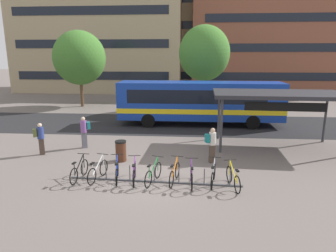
{
  "coord_description": "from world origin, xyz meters",
  "views": [
    {
      "loc": [
        1.64,
        -11.59,
        5.08
      ],
      "look_at": [
        0.42,
        4.59,
        1.24
      ],
      "focal_mm": 31.84,
      "sensor_mm": 36.0,
      "label": 1
    }
  ],
  "objects_px": {
    "parked_bicycle_black_0": "(79,171)",
    "parked_bicycle_yellow_8": "(233,179)",
    "street_tree_0": "(204,53)",
    "parked_bicycle_green_4": "(153,174)",
    "commuter_teal_pack_0": "(212,143)",
    "commuter_olive_pack_1": "(40,137)",
    "city_bus": "(201,101)",
    "transit_shelter": "(279,96)",
    "street_tree_1": "(79,58)",
    "parked_bicycle_blue_2": "(117,172)",
    "parked_bicycle_purple_3": "(134,173)",
    "commuter_teal_pack_2": "(84,130)",
    "parked_bicycle_purple_6": "(192,176)",
    "trash_bin": "(121,151)",
    "parked_bicycle_orange_5": "(174,174)",
    "parked_bicycle_white_1": "(98,171)",
    "parked_bicycle_silver_7": "(213,175)"
  },
  "relations": [
    {
      "from": "parked_bicycle_black_0",
      "to": "parked_bicycle_yellow_8",
      "type": "xyz_separation_m",
      "value": [
        6.31,
        -0.31,
        0.0
      ]
    },
    {
      "from": "parked_bicycle_yellow_8",
      "to": "street_tree_0",
      "type": "bearing_deg",
      "value": -8.52
    },
    {
      "from": "parked_bicycle_green_4",
      "to": "commuter_teal_pack_0",
      "type": "xyz_separation_m",
      "value": [
        2.51,
        2.56,
        0.62
      ]
    },
    {
      "from": "parked_bicycle_green_4",
      "to": "commuter_olive_pack_1",
      "type": "xyz_separation_m",
      "value": [
        -6.31,
        3.1,
        0.59
      ]
    },
    {
      "from": "parked_bicycle_green_4",
      "to": "city_bus",
      "type": "bearing_deg",
      "value": 4.2
    },
    {
      "from": "transit_shelter",
      "to": "street_tree_1",
      "type": "height_order",
      "value": "street_tree_1"
    },
    {
      "from": "parked_bicycle_blue_2",
      "to": "parked_bicycle_yellow_8",
      "type": "height_order",
      "value": "same"
    },
    {
      "from": "parked_bicycle_purple_3",
      "to": "commuter_teal_pack_2",
      "type": "relative_size",
      "value": 0.96
    },
    {
      "from": "parked_bicycle_green_4",
      "to": "street_tree_1",
      "type": "distance_m",
      "value": 21.12
    },
    {
      "from": "parked_bicycle_purple_6",
      "to": "commuter_teal_pack_2",
      "type": "xyz_separation_m",
      "value": [
        -6.0,
        4.61,
        0.64
      ]
    },
    {
      "from": "parked_bicycle_blue_2",
      "to": "street_tree_0",
      "type": "bearing_deg",
      "value": -24.95
    },
    {
      "from": "commuter_olive_pack_1",
      "to": "trash_bin",
      "type": "xyz_separation_m",
      "value": [
        4.4,
        -0.64,
        -0.46
      ]
    },
    {
      "from": "commuter_olive_pack_1",
      "to": "parked_bicycle_black_0",
      "type": "bearing_deg",
      "value": -70.5
    },
    {
      "from": "parked_bicycle_blue_2",
      "to": "parked_bicycle_orange_5",
      "type": "distance_m",
      "value": 2.39
    },
    {
      "from": "parked_bicycle_blue_2",
      "to": "parked_bicycle_purple_3",
      "type": "height_order",
      "value": "same"
    },
    {
      "from": "parked_bicycle_purple_3",
      "to": "parked_bicycle_purple_6",
      "type": "relative_size",
      "value": 0.99
    },
    {
      "from": "parked_bicycle_yellow_8",
      "to": "commuter_teal_pack_0",
      "type": "bearing_deg",
      "value": 3.27
    },
    {
      "from": "parked_bicycle_green_4",
      "to": "trash_bin",
      "type": "relative_size",
      "value": 1.62
    },
    {
      "from": "parked_bicycle_orange_5",
      "to": "trash_bin",
      "type": "height_order",
      "value": "trash_bin"
    },
    {
      "from": "parked_bicycle_yellow_8",
      "to": "commuter_olive_pack_1",
      "type": "height_order",
      "value": "commuter_olive_pack_1"
    },
    {
      "from": "parked_bicycle_white_1",
      "to": "parked_bicycle_silver_7",
      "type": "xyz_separation_m",
      "value": [
        4.77,
        -0.08,
        0.0
      ]
    },
    {
      "from": "parked_bicycle_silver_7",
      "to": "commuter_olive_pack_1",
      "type": "relative_size",
      "value": 1.01
    },
    {
      "from": "parked_bicycle_purple_6",
      "to": "parked_bicycle_green_4",
      "type": "bearing_deg",
      "value": 83.56
    },
    {
      "from": "commuter_olive_pack_1",
      "to": "street_tree_1",
      "type": "bearing_deg",
      "value": 75.24
    },
    {
      "from": "parked_bicycle_green_4",
      "to": "commuter_teal_pack_2",
      "type": "distance_m",
      "value": 6.34
    },
    {
      "from": "trash_bin",
      "to": "parked_bicycle_purple_3",
      "type": "bearing_deg",
      "value": -65.51
    },
    {
      "from": "city_bus",
      "to": "parked_bicycle_black_0",
      "type": "distance_m",
      "value": 12.05
    },
    {
      "from": "street_tree_1",
      "to": "parked_bicycle_white_1",
      "type": "bearing_deg",
      "value": -68.2
    },
    {
      "from": "parked_bicycle_orange_5",
      "to": "parked_bicycle_silver_7",
      "type": "relative_size",
      "value": 1.0
    },
    {
      "from": "commuter_olive_pack_1",
      "to": "parked_bicycle_white_1",
      "type": "bearing_deg",
      "value": -64.0
    },
    {
      "from": "street_tree_1",
      "to": "parked_bicycle_blue_2",
      "type": "bearing_deg",
      "value": -66.02
    },
    {
      "from": "parked_bicycle_yellow_8",
      "to": "commuter_olive_pack_1",
      "type": "bearing_deg",
      "value": 60.41
    },
    {
      "from": "parked_bicycle_silver_7",
      "to": "parked_bicycle_yellow_8",
      "type": "relative_size",
      "value": 1.0
    },
    {
      "from": "parked_bicycle_silver_7",
      "to": "commuter_teal_pack_0",
      "type": "xyz_separation_m",
      "value": [
        0.08,
        2.53,
        0.62
      ]
    },
    {
      "from": "commuter_teal_pack_2",
      "to": "street_tree_1",
      "type": "relative_size",
      "value": 0.24
    },
    {
      "from": "street_tree_0",
      "to": "parked_bicycle_white_1",
      "type": "bearing_deg",
      "value": -106.47
    },
    {
      "from": "trash_bin",
      "to": "parked_bicycle_black_0",
      "type": "bearing_deg",
      "value": -117.08
    },
    {
      "from": "parked_bicycle_black_0",
      "to": "street_tree_0",
      "type": "relative_size",
      "value": 0.22
    },
    {
      "from": "parked_bicycle_white_1",
      "to": "trash_bin",
      "type": "xyz_separation_m",
      "value": [
        0.43,
        2.36,
        0.13
      ]
    },
    {
      "from": "commuter_teal_pack_0",
      "to": "street_tree_1",
      "type": "distance_m",
      "value": 20.21
    },
    {
      "from": "parked_bicycle_blue_2",
      "to": "transit_shelter",
      "type": "distance_m",
      "value": 9.78
    },
    {
      "from": "parked_bicycle_black_0",
      "to": "parked_bicycle_blue_2",
      "type": "xyz_separation_m",
      "value": [
        1.6,
        0.03,
        0.0
      ]
    },
    {
      "from": "parked_bicycle_purple_3",
      "to": "commuter_teal_pack_0",
      "type": "bearing_deg",
      "value": -59.99
    },
    {
      "from": "parked_bicycle_green_4",
      "to": "parked_bicycle_purple_6",
      "type": "height_order",
      "value": "same"
    },
    {
      "from": "city_bus",
      "to": "street_tree_1",
      "type": "bearing_deg",
      "value": 147.5
    },
    {
      "from": "parked_bicycle_white_1",
      "to": "parked_bicycle_yellow_8",
      "type": "bearing_deg",
      "value": -82.44
    },
    {
      "from": "parked_bicycle_blue_2",
      "to": "parked_bicycle_purple_6",
      "type": "distance_m",
      "value": 3.1
    },
    {
      "from": "parked_bicycle_blue_2",
      "to": "parked_bicycle_green_4",
      "type": "height_order",
      "value": "same"
    },
    {
      "from": "parked_bicycle_blue_2",
      "to": "parked_bicycle_purple_3",
      "type": "distance_m",
      "value": 0.75
    },
    {
      "from": "parked_bicycle_green_4",
      "to": "parked_bicycle_yellow_8",
      "type": "distance_m",
      "value": 3.19
    }
  ]
}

